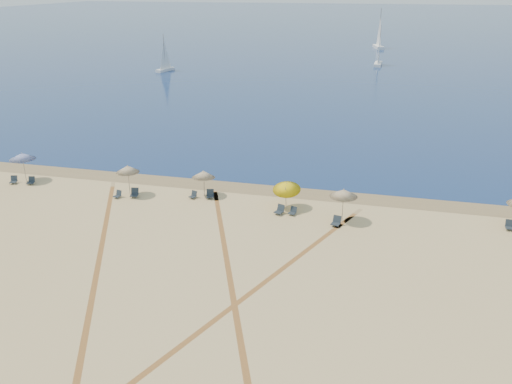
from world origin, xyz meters
TOP-DOWN VIEW (x-y plane):
  - ground at (0.00, 0.00)m, footprint 160.00×160.00m
  - ocean at (0.00, 225.00)m, footprint 500.00×500.00m
  - wet_sand at (0.00, 24.00)m, footprint 500.00×500.00m
  - umbrella_0 at (-21.38, 20.92)m, footprint 2.24×2.24m
  - umbrella_1 at (-10.83, 20.01)m, footprint 1.89×1.89m
  - umbrella_2 at (-4.77, 21.38)m, footprint 1.92×1.95m
  - umbrella_3 at (2.35, 20.35)m, footprint 2.18×2.24m
  - umbrella_4 at (6.83, 19.00)m, footprint 2.05×2.05m
  - chair_0 at (-22.05, 20.14)m, footprint 0.73×0.79m
  - chair_1 at (-20.43, 20.33)m, footprint 0.66×0.74m
  - chair_2 at (-11.54, 19.26)m, footprint 0.64×0.70m
  - chair_3 at (-10.27, 19.73)m, footprint 0.74×0.83m
  - chair_4 at (-5.46, 20.64)m, footprint 0.65×0.70m
  - chair_5 at (-4.12, 20.98)m, footprint 0.75×0.82m
  - chair_6 at (2.07, 19.19)m, footprint 0.82×0.88m
  - chair_7 at (3.07, 19.31)m, footprint 0.67×0.72m
  - chair_8 at (6.49, 18.11)m, footprint 0.76×0.83m
  - chair_9 at (18.67, 20.42)m, footprint 0.62×0.71m
  - sailboat_1 at (6.27, 130.58)m, footprint 3.19×7.02m
  - sailboat_2 at (7.12, 99.39)m, footprint 1.60×5.52m
  - sailboat_3 at (-33.50, 81.79)m, footprint 2.23×4.95m
  - tire_tracks at (-1.52, 9.32)m, footprint 47.53×39.96m

SIDE VIEW (x-z plane):
  - ground at x=0.00m, z-range 0.00..0.00m
  - tire_tracks at x=-1.52m, z-range 0.00..0.00m
  - wet_sand at x=0.00m, z-range 0.00..0.00m
  - ocean at x=0.00m, z-range 0.01..0.01m
  - chair_4 at x=-5.46m, z-range -0.04..0.56m
  - chair_2 at x=-11.54m, z-range -0.04..0.58m
  - chair_7 at x=3.07m, z-range -0.04..0.58m
  - chair_1 at x=-20.43m, z-range -0.04..0.62m
  - chair_0 at x=-22.05m, z-range -0.04..0.63m
  - chair_9 at x=18.67m, z-range -0.04..0.65m
  - chair_5 at x=-4.12m, z-range -0.04..0.67m
  - chair_6 at x=2.07m, z-range -0.04..0.68m
  - chair_8 at x=6.49m, z-range -0.04..0.68m
  - chair_3 at x=-10.27m, z-range -0.04..0.70m
  - umbrella_3 at x=2.35m, z-range 0.63..3.03m
  - umbrella_2 at x=-4.77m, z-range 0.77..3.00m
  - sailboat_3 at x=-33.50m, z-range -1.41..5.74m
  - umbrella_4 at x=6.83m, z-range 0.95..3.54m
  - umbrella_0 at x=-21.38m, z-range 0.98..3.63m
  - umbrella_1 at x=-10.83m, z-range 0.98..3.63m
  - sailboat_2 at x=7.12m, z-range -1.61..6.54m
  - sailboat_1 at x=6.27m, z-range -2.00..8.13m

